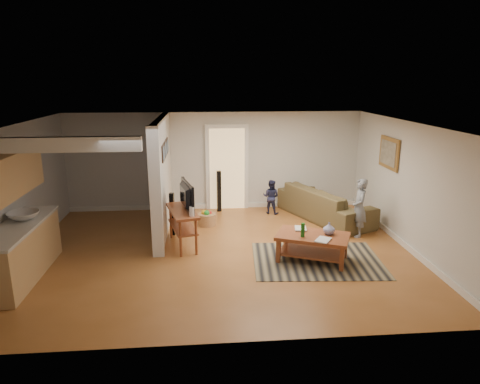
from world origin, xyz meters
name	(u,v)px	position (x,y,z in m)	size (l,w,h in m)	color
ground	(221,252)	(0.00, 0.00, 0.00)	(7.50, 7.50, 0.00)	brown
room_shell	(165,176)	(-1.07, 0.43, 1.46)	(7.54, 6.02, 2.52)	beige
area_rug	(317,260)	(1.79, -0.55, 0.01)	(2.38, 1.74, 0.01)	black
sofa	(324,218)	(2.61, 1.88, 0.00)	(2.60, 1.02, 0.76)	#3F351F
coffee_table	(314,240)	(1.71, -0.54, 0.40)	(1.50, 1.22, 0.77)	brown
tv_console	(183,213)	(-0.74, 0.40, 0.70)	(0.74, 1.30, 1.05)	brown
speaker_left	(172,214)	(-1.00, 1.07, 0.47)	(0.09, 0.09, 0.94)	black
speaker_right	(219,191)	(0.07, 2.70, 0.53)	(0.11, 0.11, 1.06)	black
toy_basket	(207,219)	(-0.25, 1.63, 0.16)	(0.42, 0.42, 0.38)	#A97449
child	(357,236)	(3.00, 0.64, 0.00)	(0.46, 0.30, 1.27)	gray
toddler	(271,213)	(1.37, 2.39, 0.00)	(0.42, 0.33, 0.87)	#212445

